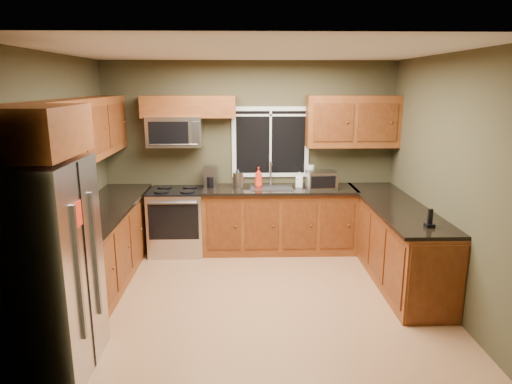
{
  "coord_description": "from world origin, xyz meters",
  "views": [
    {
      "loc": [
        -0.09,
        -4.81,
        2.38
      ],
      "look_at": [
        0.05,
        0.35,
        1.15
      ],
      "focal_mm": 32.0,
      "sensor_mm": 36.0,
      "label": 1
    }
  ],
  "objects_px": {
    "refrigerator": "(42,270)",
    "soap_bottle_a": "(259,177)",
    "range": "(177,221)",
    "microwave": "(175,131)",
    "soap_bottle_b": "(299,180)",
    "coffee_maker": "(211,177)",
    "paper_towel_roll": "(310,175)",
    "kettle": "(238,179)",
    "cordless_phone": "(430,222)",
    "toaster_oven": "(321,180)"
  },
  "relations": [
    {
      "from": "refrigerator",
      "to": "soap_bottle_a",
      "type": "relative_size",
      "value": 6.38
    },
    {
      "from": "refrigerator",
      "to": "range",
      "type": "xyz_separation_m",
      "value": [
        0.69,
        2.77,
        -0.43
      ]
    },
    {
      "from": "microwave",
      "to": "soap_bottle_b",
      "type": "bearing_deg",
      "value": -2.31
    },
    {
      "from": "coffee_maker",
      "to": "soap_bottle_b",
      "type": "relative_size",
      "value": 1.38
    },
    {
      "from": "coffee_maker",
      "to": "paper_towel_roll",
      "type": "relative_size",
      "value": 0.93
    },
    {
      "from": "kettle",
      "to": "soap_bottle_a",
      "type": "bearing_deg",
      "value": 12.8
    },
    {
      "from": "kettle",
      "to": "paper_towel_roll",
      "type": "xyz_separation_m",
      "value": [
        1.04,
        0.18,
        0.02
      ]
    },
    {
      "from": "microwave",
      "to": "kettle",
      "type": "relative_size",
      "value": 2.8
    },
    {
      "from": "cordless_phone",
      "to": "microwave",
      "type": "bearing_deg",
      "value": 145.29
    },
    {
      "from": "toaster_oven",
      "to": "kettle",
      "type": "distance_m",
      "value": 1.17
    },
    {
      "from": "refrigerator",
      "to": "soap_bottle_a",
      "type": "height_order",
      "value": "refrigerator"
    },
    {
      "from": "range",
      "to": "soap_bottle_a",
      "type": "bearing_deg",
      "value": 4.8
    },
    {
      "from": "coffee_maker",
      "to": "soap_bottle_a",
      "type": "xyz_separation_m",
      "value": [
        0.68,
        -0.02,
        0.0
      ]
    },
    {
      "from": "range",
      "to": "kettle",
      "type": "xyz_separation_m",
      "value": [
        0.88,
        0.03,
        0.6
      ]
    },
    {
      "from": "toaster_oven",
      "to": "cordless_phone",
      "type": "distance_m",
      "value": 1.97
    },
    {
      "from": "range",
      "to": "paper_towel_roll",
      "type": "bearing_deg",
      "value": 6.24
    },
    {
      "from": "paper_towel_roll",
      "to": "refrigerator",
      "type": "bearing_deg",
      "value": -131.24
    },
    {
      "from": "range",
      "to": "toaster_oven",
      "type": "xyz_separation_m",
      "value": [
        2.05,
        -0.06,
        0.6
      ]
    },
    {
      "from": "microwave",
      "to": "toaster_oven",
      "type": "relative_size",
      "value": 1.81
    },
    {
      "from": "coffee_maker",
      "to": "soap_bottle_a",
      "type": "distance_m",
      "value": 0.68
    },
    {
      "from": "coffee_maker",
      "to": "cordless_phone",
      "type": "relative_size",
      "value": 1.51
    },
    {
      "from": "soap_bottle_b",
      "to": "cordless_phone",
      "type": "height_order",
      "value": "soap_bottle_b"
    },
    {
      "from": "coffee_maker",
      "to": "refrigerator",
      "type": "bearing_deg",
      "value": -112.13
    },
    {
      "from": "range",
      "to": "coffee_maker",
      "type": "height_order",
      "value": "coffee_maker"
    },
    {
      "from": "coffee_maker",
      "to": "microwave",
      "type": "bearing_deg",
      "value": 178.25
    },
    {
      "from": "microwave",
      "to": "soap_bottle_b",
      "type": "relative_size",
      "value": 3.57
    },
    {
      "from": "toaster_oven",
      "to": "soap_bottle_a",
      "type": "relative_size",
      "value": 1.49
    },
    {
      "from": "microwave",
      "to": "soap_bottle_a",
      "type": "bearing_deg",
      "value": -1.85
    },
    {
      "from": "refrigerator",
      "to": "soap_bottle_b",
      "type": "xyz_separation_m",
      "value": [
        2.44,
        2.84,
        0.15
      ]
    },
    {
      "from": "kettle",
      "to": "soap_bottle_b",
      "type": "height_order",
      "value": "kettle"
    },
    {
      "from": "paper_towel_roll",
      "to": "cordless_phone",
      "type": "distance_m",
      "value": 2.27
    },
    {
      "from": "paper_towel_roll",
      "to": "soap_bottle_a",
      "type": "xyz_separation_m",
      "value": [
        -0.75,
        -0.11,
        -0.0
      ]
    },
    {
      "from": "microwave",
      "to": "coffee_maker",
      "type": "xyz_separation_m",
      "value": [
        0.49,
        -0.01,
        -0.65
      ]
    },
    {
      "from": "paper_towel_roll",
      "to": "cordless_phone",
      "type": "relative_size",
      "value": 1.63
    },
    {
      "from": "soap_bottle_a",
      "to": "cordless_phone",
      "type": "distance_m",
      "value": 2.58
    },
    {
      "from": "range",
      "to": "paper_towel_roll",
      "type": "distance_m",
      "value": 2.03
    },
    {
      "from": "toaster_oven",
      "to": "soap_bottle_b",
      "type": "height_order",
      "value": "toaster_oven"
    },
    {
      "from": "refrigerator",
      "to": "paper_towel_roll",
      "type": "height_order",
      "value": "refrigerator"
    },
    {
      "from": "kettle",
      "to": "refrigerator",
      "type": "bearing_deg",
      "value": -119.26
    },
    {
      "from": "toaster_oven",
      "to": "soap_bottle_a",
      "type": "height_order",
      "value": "soap_bottle_a"
    },
    {
      "from": "paper_towel_roll",
      "to": "soap_bottle_b",
      "type": "bearing_deg",
      "value": -140.14
    },
    {
      "from": "toaster_oven",
      "to": "soap_bottle_b",
      "type": "bearing_deg",
      "value": 156.35
    },
    {
      "from": "range",
      "to": "cordless_phone",
      "type": "xyz_separation_m",
      "value": [
        2.87,
        -1.85,
        0.53
      ]
    },
    {
      "from": "microwave",
      "to": "soap_bottle_b",
      "type": "distance_m",
      "value": 1.88
    },
    {
      "from": "kettle",
      "to": "range",
      "type": "bearing_deg",
      "value": -177.87
    },
    {
      "from": "soap_bottle_a",
      "to": "soap_bottle_b",
      "type": "relative_size",
      "value": 1.32
    },
    {
      "from": "paper_towel_roll",
      "to": "kettle",
      "type": "bearing_deg",
      "value": -170.33
    },
    {
      "from": "range",
      "to": "cordless_phone",
      "type": "relative_size",
      "value": 4.8
    },
    {
      "from": "cordless_phone",
      "to": "soap_bottle_a",
      "type": "bearing_deg",
      "value": 131.05
    },
    {
      "from": "microwave",
      "to": "paper_towel_roll",
      "type": "relative_size",
      "value": 2.39
    }
  ]
}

